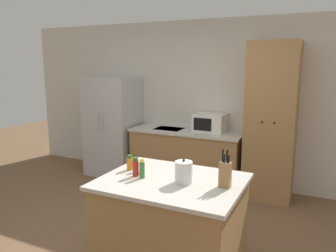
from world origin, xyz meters
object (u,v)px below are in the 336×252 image
Objects in this scene: spice_bottle_tall_dark at (136,167)px; refrigerator at (113,126)px; microwave at (210,123)px; pantry_cabinet at (271,122)px; spice_bottle_amber_oil at (142,169)px; kettle at (184,172)px; spice_bottle_short_red at (130,163)px; knife_block at (225,174)px; spice_bottle_green_herb at (136,167)px; spice_bottle_pale_salt at (142,169)px.

refrigerator is at bearing 128.97° from spice_bottle_tall_dark.
microwave is at bearing 4.38° from refrigerator.
pantry_cabinet reaches higher than refrigerator.
refrigerator is at bearing 130.29° from spice_bottle_amber_oil.
spice_bottle_tall_dark is (1.78, -2.20, 0.15)m from refrigerator.
refrigerator reaches higher than microwave.
kettle is at bearing -99.95° from pantry_cabinet.
refrigerator is 2.65m from spice_bottle_short_red.
knife_block is (-0.04, -2.18, -0.08)m from pantry_cabinet.
pantry_cabinet is at bearing 80.05° from kettle.
spice_bottle_short_red is (-0.95, 0.05, -0.05)m from knife_block.
spice_bottle_tall_dark is 0.82× the size of kettle.
spice_bottle_green_herb is (0.01, -2.23, -0.06)m from microwave.
knife_block is 1.80× the size of spice_bottle_pale_salt.
microwave is 2.64× the size of spice_bottle_tall_dark.
kettle is at bearing -8.07° from spice_bottle_green_herb.
spice_bottle_amber_oil is (1.79, -2.11, 0.11)m from refrigerator.
spice_bottle_green_herb is 0.18m from spice_bottle_pale_salt.
pantry_cabinet is at bearing 88.83° from knife_block.
microwave reaches higher than spice_bottle_short_red.
knife_block is 1.49× the size of kettle.
refrigerator is 2.84m from spice_bottle_tall_dark.
knife_block reaches higher than kettle.
spice_bottle_tall_dark is at bearing -110.63° from pantry_cabinet.
spice_bottle_green_herb is (0.09, -0.03, -0.02)m from spice_bottle_short_red.
refrigerator reaches higher than knife_block.
spice_bottle_amber_oil is at bearing -88.14° from microwave.
spice_bottle_short_red is at bearing -51.70° from refrigerator.
spice_bottle_amber_oil is at bearing -7.33° from spice_bottle_green_herb.
spice_bottle_pale_salt is at bearing -40.82° from spice_bottle_green_herb.
pantry_cabinet is at bearing -4.39° from microwave.
microwave is 2.21m from spice_bottle_short_red.
knife_block is at bearing -2.72° from spice_bottle_short_red.
microwave reaches higher than spice_bottle_amber_oil.
pantry_cabinet is at bearing 69.37° from spice_bottle_tall_dark.
knife_block is at bearing 9.12° from kettle.
kettle reaches higher than spice_bottle_tall_dark.
refrigerator is 2.90m from spice_bottle_pale_salt.
spice_bottle_amber_oil is 0.76× the size of spice_bottle_green_herb.
refrigerator is 9.59× the size of spice_bottle_tall_dark.
refrigerator is at bearing -175.62° from microwave.
pantry_cabinet is 12.63× the size of spice_bottle_tall_dark.
spice_bottle_tall_dark is at bearing -176.45° from kettle.
refrigerator reaches higher than spice_bottle_short_red.
spice_bottle_short_red is 0.82× the size of spice_bottle_pale_salt.
knife_block is 0.87m from spice_bottle_green_herb.
spice_bottle_pale_salt is 0.39m from kettle.
knife_block is 0.35m from kettle.
pantry_cabinet is 0.93m from microwave.
refrigerator is 15.95× the size of spice_bottle_green_herb.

